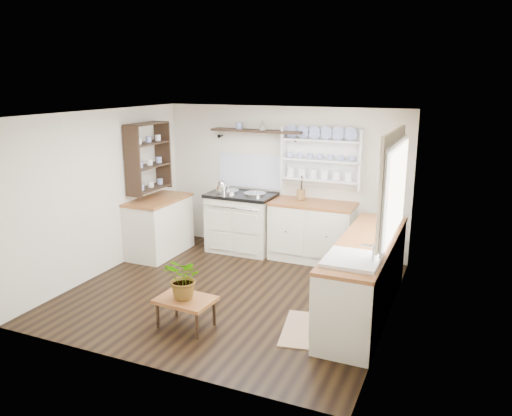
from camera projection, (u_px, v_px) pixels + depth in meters
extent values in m
cube|color=black|center=(231.00, 292.00, 6.53)|extent=(4.00, 3.80, 0.01)
cube|color=beige|center=(283.00, 180.00, 7.93)|extent=(4.00, 0.02, 2.30)
cube|color=beige|center=(394.00, 225.00, 5.48)|extent=(0.02, 3.80, 2.30)
cube|color=beige|center=(103.00, 193.00, 7.01)|extent=(0.02, 3.80, 2.30)
cube|color=white|center=(229.00, 114.00, 5.95)|extent=(4.00, 3.80, 0.01)
cube|color=white|center=(394.00, 190.00, 5.54)|extent=(0.04, 1.40, 1.00)
cube|color=white|center=(392.00, 190.00, 5.54)|extent=(0.02, 1.50, 1.10)
cube|color=beige|center=(394.00, 138.00, 5.41)|extent=(0.04, 1.55, 0.18)
cube|color=beige|center=(242.00, 223.00, 8.04)|extent=(1.02, 0.66, 0.89)
cube|color=black|center=(241.00, 195.00, 7.92)|extent=(1.06, 0.70, 0.05)
cylinder|color=silver|center=(228.00, 191.00, 8.00)|extent=(0.35, 0.35, 0.03)
cylinder|color=silver|center=(255.00, 194.00, 7.82)|extent=(0.35, 0.35, 0.03)
cylinder|color=silver|center=(231.00, 208.00, 7.62)|extent=(0.92, 0.02, 0.02)
cube|color=beige|center=(312.00, 232.00, 7.61)|extent=(1.25, 0.60, 0.88)
cube|color=brown|center=(313.00, 204.00, 7.50)|extent=(1.27, 0.63, 0.04)
cube|color=beige|center=(365.00, 277.00, 5.86)|extent=(0.60, 2.40, 0.88)
cube|color=brown|center=(367.00, 242.00, 5.75)|extent=(0.62, 2.43, 0.04)
cube|color=white|center=(352.00, 271.00, 5.10)|extent=(0.55, 0.60, 0.28)
cylinder|color=silver|center=(373.00, 255.00, 4.97)|extent=(0.02, 0.02, 0.22)
cube|color=beige|center=(159.00, 227.00, 7.87)|extent=(0.60, 1.10, 0.88)
cube|color=brown|center=(158.00, 200.00, 7.76)|extent=(0.62, 1.13, 0.04)
cube|color=white|center=(323.00, 157.00, 7.56)|extent=(1.20, 0.03, 0.90)
cube|color=white|center=(321.00, 158.00, 7.48)|extent=(1.20, 0.22, 0.02)
cylinder|color=navy|center=(322.00, 140.00, 7.43)|extent=(0.20, 0.02, 0.20)
cube|color=black|center=(257.00, 131.00, 7.78)|extent=(1.50, 0.24, 0.04)
cone|color=black|center=(222.00, 136.00, 8.11)|extent=(0.06, 0.20, 0.06)
cone|color=black|center=(298.00, 139.00, 7.62)|extent=(0.06, 0.20, 0.06)
cube|color=black|center=(148.00, 157.00, 7.65)|extent=(0.28, 0.80, 1.05)
cylinder|color=brown|center=(301.00, 195.00, 7.63)|extent=(0.13, 0.13, 0.15)
cube|color=brown|center=(186.00, 300.00, 5.54)|extent=(0.66, 0.49, 0.04)
cylinder|color=black|center=(158.00, 315.00, 5.55)|extent=(0.04, 0.04, 0.30)
cylinder|color=black|center=(176.00, 303.00, 5.85)|extent=(0.04, 0.04, 0.30)
cylinder|color=black|center=(197.00, 326.00, 5.32)|extent=(0.04, 0.04, 0.30)
cylinder|color=black|center=(214.00, 313.00, 5.61)|extent=(0.04, 0.04, 0.30)
imported|color=#3F7233|center=(185.00, 278.00, 5.47)|extent=(0.51, 0.47, 0.48)
cube|color=#8F6B53|center=(308.00, 330.00, 5.52)|extent=(0.70, 0.94, 0.02)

